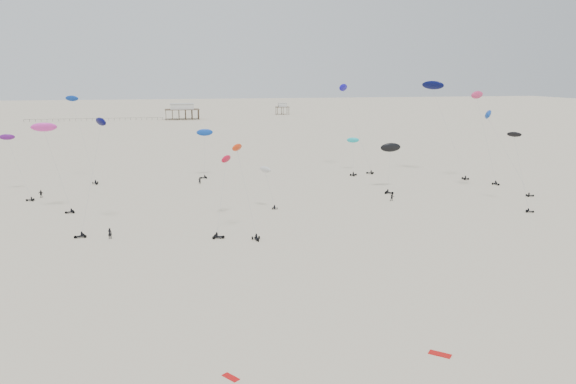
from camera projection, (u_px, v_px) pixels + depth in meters
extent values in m
plane|color=beige|center=(223.00, 150.00, 208.31)|extent=(900.00, 900.00, 0.00)
cube|color=brown|center=(182.00, 109.00, 348.34)|extent=(21.00, 13.00, 0.30)
cube|color=silver|center=(182.00, 107.00, 347.98)|extent=(14.00, 8.40, 3.20)
cube|color=#B2B2AD|center=(182.00, 104.00, 347.62)|extent=(15.00, 9.00, 0.30)
cube|color=brown|center=(282.00, 107.00, 391.90)|extent=(9.00, 7.00, 0.30)
cube|color=silver|center=(282.00, 105.00, 391.62)|extent=(5.60, 4.20, 2.40)
cube|color=#B2B2AD|center=(282.00, 103.00, 391.34)|extent=(6.00, 4.50, 0.30)
cube|color=black|center=(95.00, 118.00, 338.40)|extent=(80.00, 0.10, 0.10)
cylinder|color=gray|center=(84.00, 141.00, 144.73)|extent=(0.03, 0.03, 22.52)
ellipsoid|color=navy|center=(72.00, 98.00, 146.21)|extent=(3.91, 2.70, 1.82)
cylinder|color=gray|center=(270.00, 189.00, 116.79)|extent=(0.03, 0.03, 7.30)
ellipsoid|color=silver|center=(265.00, 170.00, 116.49)|extent=(2.72, 3.17, 1.52)
cylinder|color=gray|center=(18.00, 168.00, 128.11)|extent=(0.03, 0.03, 18.18)
ellipsoid|color=#62167D|center=(7.00, 137.00, 131.88)|extent=(3.58, 1.63, 1.75)
cylinder|color=gray|center=(247.00, 193.00, 95.73)|extent=(0.03, 0.03, 15.12)
ellipsoid|color=red|center=(237.00, 147.00, 96.52)|extent=(2.69, 3.01, 1.46)
cylinder|color=gray|center=(486.00, 140.00, 143.91)|extent=(0.03, 0.03, 22.41)
ellipsoid|color=#CD3065|center=(477.00, 95.00, 145.35)|extent=(4.99, 3.45, 2.31)
cylinder|color=gray|center=(353.00, 157.00, 159.26)|extent=(0.03, 0.03, 12.64)
ellipsoid|color=#1BC1CF|center=(353.00, 140.00, 163.40)|extent=(3.80, 2.19, 1.76)
cylinder|color=gray|center=(390.00, 171.00, 134.25)|extent=(0.03, 0.03, 11.00)
ellipsoid|color=black|center=(391.00, 147.00, 136.63)|extent=(5.20, 1.78, 2.52)
cylinder|color=gray|center=(222.00, 196.00, 102.26)|extent=(0.03, 0.03, 18.25)
ellipsoid|color=red|center=(226.00, 159.00, 108.53)|extent=(3.05, 3.73, 1.76)
cylinder|color=gray|center=(204.00, 156.00, 151.90)|extent=(0.03, 0.03, 11.23)
ellipsoid|color=#0D3DAC|center=(205.00, 132.00, 152.49)|extent=(4.46, 1.53, 2.14)
cylinder|color=gray|center=(57.00, 171.00, 112.31)|extent=(0.03, 0.03, 16.37)
ellipsoid|color=#E936B7|center=(44.00, 127.00, 111.15)|extent=(5.15, 2.81, 2.43)
cylinder|color=gray|center=(521.00, 172.00, 117.34)|extent=(0.03, 0.03, 16.82)
ellipsoid|color=black|center=(514.00, 134.00, 120.56)|extent=(3.18, 3.11, 1.51)
cylinder|color=gray|center=(91.00, 178.00, 98.65)|extent=(0.03, 0.03, 19.86)
ellipsoid|color=#050641|center=(101.00, 122.00, 100.88)|extent=(3.03, 3.84, 1.80)
cylinder|color=gray|center=(508.00, 155.00, 131.47)|extent=(0.03, 0.03, 20.38)
ellipsoid|color=#0C379C|center=(488.00, 114.00, 133.98)|extent=(4.29, 5.35, 2.51)
cylinder|color=gray|center=(449.00, 132.00, 152.45)|extent=(0.03, 0.03, 26.12)
ellipsoid|color=#04093C|center=(433.00, 85.00, 155.22)|extent=(6.44, 6.79, 3.16)
cylinder|color=gray|center=(356.00, 130.00, 161.62)|extent=(0.03, 0.03, 26.10)
ellipsoid|color=#140CA2|center=(343.00, 87.00, 165.08)|extent=(4.55, 4.79, 2.40)
imported|color=black|center=(110.00, 239.00, 95.83)|extent=(0.90, 0.69, 2.24)
imported|color=black|center=(392.00, 201.00, 124.46)|extent=(1.03, 0.61, 2.11)
imported|color=black|center=(41.00, 198.00, 127.65)|extent=(1.30, 0.75, 2.14)
imported|color=black|center=(200.00, 184.00, 143.63)|extent=(0.79, 0.57, 2.08)
cube|color=#B80D0B|center=(440.00, 355.00, 56.22)|extent=(2.24, 2.14, 0.08)
cube|color=#BD0B0C|center=(231.00, 378.00, 51.94)|extent=(1.61, 1.88, 0.07)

